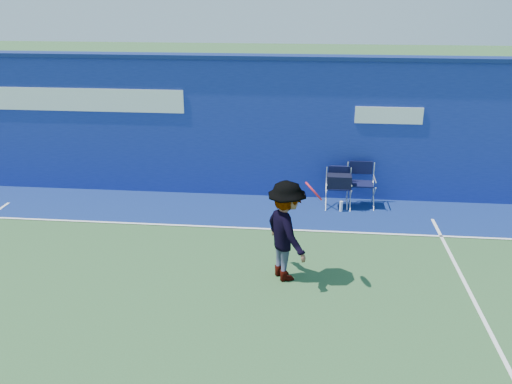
# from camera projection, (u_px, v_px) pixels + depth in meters

# --- Properties ---
(ground) EXTENTS (80.00, 80.00, 0.00)m
(ground) POSITION_uv_depth(u_px,v_px,m) (164.00, 320.00, 7.64)
(ground) COLOR #2E542D
(ground) RESTS_ON ground
(stadium_wall) EXTENTS (24.00, 0.50, 3.08)m
(stadium_wall) POSITION_uv_depth(u_px,v_px,m) (220.00, 125.00, 11.93)
(stadium_wall) COLOR navy
(stadium_wall) RESTS_ON ground
(out_of_bounds_strip) EXTENTS (24.00, 1.80, 0.01)m
(out_of_bounds_strip) POSITION_uv_depth(u_px,v_px,m) (214.00, 209.00, 11.45)
(out_of_bounds_strip) COLOR navy
(out_of_bounds_strip) RESTS_ON ground
(court_lines) EXTENTS (24.00, 12.00, 0.01)m
(court_lines) POSITION_uv_depth(u_px,v_px,m) (174.00, 297.00, 8.19)
(court_lines) COLOR white
(court_lines) RESTS_ON out_of_bounds_strip
(directors_chair_left) EXTENTS (0.51, 0.47, 0.86)m
(directors_chair_left) POSITION_uv_depth(u_px,v_px,m) (338.00, 191.00, 11.43)
(directors_chair_left) COLOR silver
(directors_chair_left) RESTS_ON ground
(directors_chair_right) EXTENTS (0.56, 0.50, 0.93)m
(directors_chair_right) POSITION_uv_depth(u_px,v_px,m) (360.00, 193.00, 11.54)
(directors_chair_right) COLOR silver
(directors_chair_right) RESTS_ON ground
(water_bottle) EXTENTS (0.07, 0.07, 0.23)m
(water_bottle) POSITION_uv_depth(u_px,v_px,m) (341.00, 206.00, 11.31)
(water_bottle) COLOR white
(water_bottle) RESTS_ON ground
(tennis_player) EXTENTS (1.11, 1.22, 1.70)m
(tennis_player) POSITION_uv_depth(u_px,v_px,m) (286.00, 231.00, 8.49)
(tennis_player) COLOR #EA4738
(tennis_player) RESTS_ON ground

